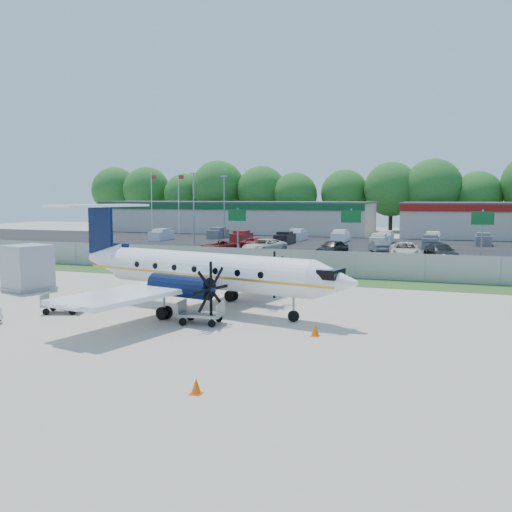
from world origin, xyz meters
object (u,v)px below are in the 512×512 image
(baggage_cart_near, at_px, (62,304))
(service_container, at_px, (28,269))
(baggage_cart_far, at_px, (201,314))
(aircraft, at_px, (202,270))

(baggage_cart_near, xyz_separation_m, service_container, (-6.92, 5.30, 0.91))
(baggage_cart_near, relative_size, service_container, 0.67)
(baggage_cart_far, bearing_deg, service_container, 160.80)
(aircraft, distance_m, service_container, 13.62)
(aircraft, relative_size, baggage_cart_near, 8.25)
(baggage_cart_near, height_order, service_container, service_container)
(service_container, bearing_deg, baggage_cart_near, -37.47)
(baggage_cart_near, bearing_deg, service_container, 142.53)
(baggage_cart_far, bearing_deg, aircraft, 114.44)
(baggage_cart_near, distance_m, service_container, 8.77)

